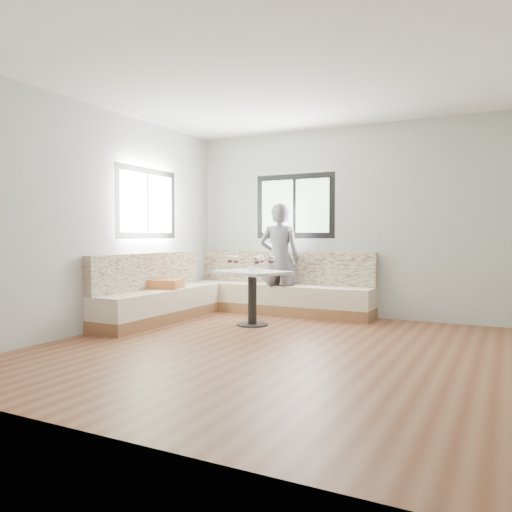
{
  "coord_description": "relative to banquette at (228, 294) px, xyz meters",
  "views": [
    {
      "loc": [
        2.09,
        -4.69,
        1.19
      ],
      "look_at": [
        -0.95,
        1.27,
        0.92
      ],
      "focal_mm": 35.0,
      "sensor_mm": 36.0,
      "label": 1
    }
  ],
  "objects": [
    {
      "name": "room",
      "position": [
        1.51,
        -1.55,
        1.08
      ],
      "size": [
        5.01,
        5.01,
        2.81
      ],
      "color": "brown",
      "rests_on": "ground"
    },
    {
      "name": "banquette",
      "position": [
        0.0,
        0.0,
        0.0
      ],
      "size": [
        2.9,
        2.8,
        0.95
      ],
      "color": "brown",
      "rests_on": "ground"
    },
    {
      "name": "table",
      "position": [
        0.64,
        -0.46,
        0.21
      ],
      "size": [
        1.07,
        0.95,
        0.72
      ],
      "rotation": [
        0.0,
        0.0,
        -0.36
      ],
      "color": "black",
      "rests_on": "ground"
    },
    {
      "name": "person",
      "position": [
        0.61,
        0.48,
        0.51
      ],
      "size": [
        0.68,
        0.52,
        1.68
      ],
      "primitive_type": "imported",
      "rotation": [
        0.0,
        0.0,
        3.35
      ],
      "color": "slate",
      "rests_on": "ground"
    },
    {
      "name": "olive_ramekin",
      "position": [
        0.6,
        -0.43,
        0.41
      ],
      "size": [
        0.09,
        0.09,
        0.04
      ],
      "color": "white",
      "rests_on": "table"
    },
    {
      "name": "wine_glass_a",
      "position": [
        0.34,
        -0.53,
        0.55
      ],
      "size": [
        0.1,
        0.1,
        0.22
      ],
      "color": "white",
      "rests_on": "table"
    },
    {
      "name": "wine_glass_b",
      "position": [
        0.49,
        -0.64,
        0.55
      ],
      "size": [
        0.1,
        0.1,
        0.22
      ],
      "color": "white",
      "rests_on": "table"
    },
    {
      "name": "wine_glass_c",
      "position": [
        0.78,
        -0.61,
        0.55
      ],
      "size": [
        0.1,
        0.1,
        0.22
      ],
      "color": "white",
      "rests_on": "table"
    },
    {
      "name": "wine_glass_d",
      "position": [
        0.72,
        -0.37,
        0.55
      ],
      "size": [
        0.1,
        0.1,
        0.22
      ],
      "color": "white",
      "rests_on": "table"
    },
    {
      "name": "wine_glass_e",
      "position": [
        0.92,
        -0.48,
        0.55
      ],
      "size": [
        0.1,
        0.1,
        0.22
      ],
      "color": "white",
      "rests_on": "table"
    }
  ]
}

